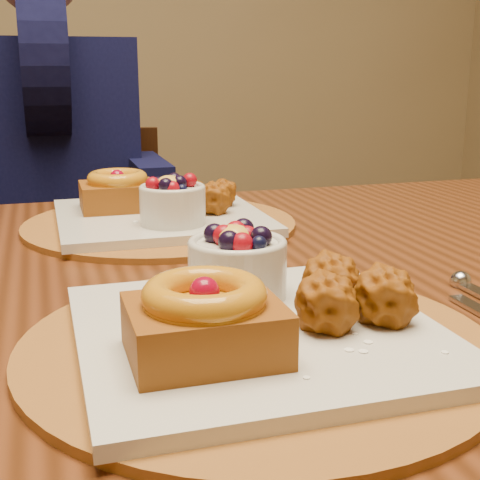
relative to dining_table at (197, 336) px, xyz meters
The scene contains 5 objects.
dining_table is the anchor object (origin of this frame).
place_setting_near 0.24m from the dining_table, 90.70° to the right, with size 0.38×0.38×0.09m.
place_setting_far 0.24m from the dining_table, 90.65° to the left, with size 0.38×0.38×0.08m.
chair_far 1.01m from the dining_table, 93.98° to the left, with size 0.45×0.45×0.82m.
diner 0.95m from the dining_table, 98.18° to the left, with size 0.49×0.48×0.80m.
Camera 1 is at (-0.15, -0.80, 0.97)m, focal length 50.00 mm.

